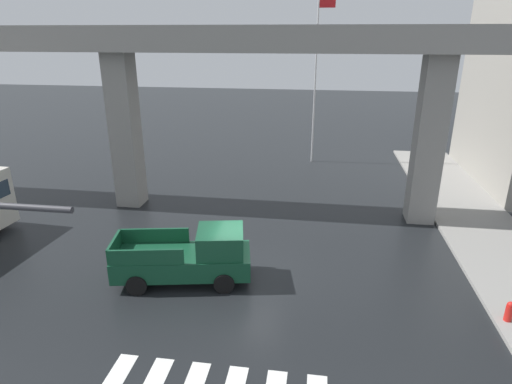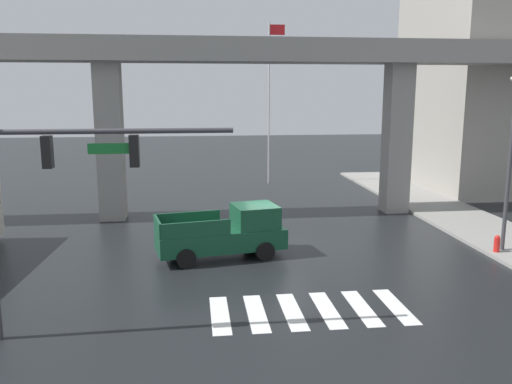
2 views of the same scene
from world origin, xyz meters
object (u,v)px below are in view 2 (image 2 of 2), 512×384
(street_lamp_near_corner, at_px, (512,144))
(fire_hydrant, at_px, (497,245))
(pickup_truck, at_px, (228,233))
(traffic_signal_mast, at_px, (54,178))
(flagpole, at_px, (270,93))

(street_lamp_near_corner, xyz_separation_m, fire_hydrant, (-0.40, -0.24, -4.13))
(pickup_truck, relative_size, traffic_signal_mast, 0.83)
(traffic_signal_mast, height_order, flagpole, flagpole)
(pickup_truck, xyz_separation_m, fire_hydrant, (10.96, -1.12, -0.56))
(street_lamp_near_corner, height_order, fire_hydrant, street_lamp_near_corner)
(pickup_truck, distance_m, traffic_signal_mast, 8.89)
(pickup_truck, distance_m, fire_hydrant, 11.03)
(fire_hydrant, bearing_deg, pickup_truck, 174.16)
(pickup_truck, relative_size, flagpole, 0.47)
(traffic_signal_mast, relative_size, fire_hydrant, 7.64)
(fire_hydrant, bearing_deg, traffic_signal_mast, -161.14)
(pickup_truck, height_order, fire_hydrant, pickup_truck)
(traffic_signal_mast, bearing_deg, fire_hydrant, 18.86)
(pickup_truck, xyz_separation_m, street_lamp_near_corner, (11.36, -0.88, 3.57))
(street_lamp_near_corner, bearing_deg, flagpole, 111.58)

